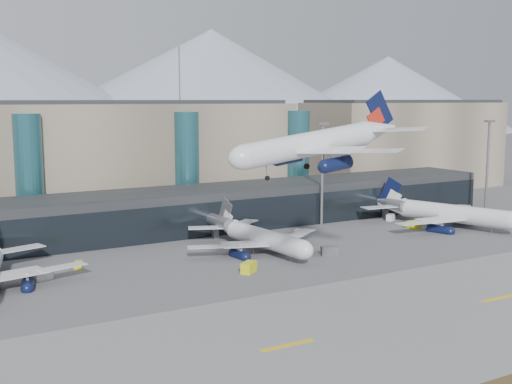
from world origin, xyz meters
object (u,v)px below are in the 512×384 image
(veh_d, at_px, (391,217))
(veh_c, at_px, (330,251))
(veh_b, at_px, (79,265))
(lightmast_mid, at_px, (322,168))
(veh_a, at_px, (43,275))
(jet_parked_mid, at_px, (256,231))
(veh_h, at_px, (249,267))
(lightmast_right, at_px, (488,161))
(jet_parked_right, at_px, (439,207))
(veh_g, at_px, (301,233))
(hero_jet, at_px, (325,136))
(veh_e, at_px, (414,225))

(veh_d, bearing_deg, veh_c, -179.40)
(veh_b, bearing_deg, lightmast_mid, -57.89)
(veh_a, bearing_deg, jet_parked_mid, -12.23)
(veh_d, xyz_separation_m, veh_h, (-56.53, -25.94, 0.14))
(jet_parked_mid, xyz_separation_m, veh_h, (-9.64, -14.37, -3.17))
(jet_parked_mid, height_order, veh_h, jet_parked_mid)
(lightmast_mid, relative_size, jet_parked_mid, 0.76)
(lightmast_right, bearing_deg, veh_a, -176.06)
(jet_parked_right, relative_size, veh_c, 11.46)
(veh_a, bearing_deg, veh_h, -35.30)
(veh_g, bearing_deg, veh_c, -49.79)
(hero_jet, bearing_deg, veh_g, 58.19)
(veh_h, bearing_deg, veh_d, -13.16)
(jet_parked_right, height_order, veh_c, jet_parked_right)
(lightmast_right, distance_m, hero_jet, 96.14)
(veh_a, bearing_deg, jet_parked_right, -12.67)
(jet_parked_mid, bearing_deg, veh_a, 85.27)
(veh_c, bearing_deg, lightmast_right, 38.24)
(veh_d, distance_m, veh_g, 30.98)
(veh_a, xyz_separation_m, veh_c, (53.97, -10.56, 0.09))
(hero_jet, distance_m, veh_a, 55.14)
(hero_jet, xyz_separation_m, jet_parked_right, (60.09, 34.86, -21.05))
(jet_parked_mid, xyz_separation_m, veh_b, (-35.87, 3.94, -3.48))
(lightmast_right, bearing_deg, veh_e, -168.52)
(jet_parked_right, bearing_deg, veh_e, 64.29)
(veh_a, distance_m, veh_d, 90.96)
(veh_d, bearing_deg, veh_h, 172.98)
(hero_jet, distance_m, veh_d, 75.86)
(veh_c, relative_size, veh_e, 1.05)
(veh_e, bearing_deg, veh_b, 179.33)
(veh_c, distance_m, veh_d, 42.77)
(lightmast_right, xyz_separation_m, veh_c, (-67.07, -18.89, -13.47))
(lightmast_mid, distance_m, veh_e, 26.24)
(veh_b, bearing_deg, veh_a, 143.83)
(veh_b, xyz_separation_m, veh_g, (52.03, 3.58, 0.07))
(lightmast_right, bearing_deg, jet_parked_mid, -174.40)
(veh_b, relative_size, veh_d, 0.79)
(jet_parked_mid, bearing_deg, veh_c, -142.07)
(veh_d, bearing_deg, veh_b, 153.60)
(jet_parked_right, xyz_separation_m, veh_h, (-61.97, -14.50, -3.81))
(jet_parked_mid, bearing_deg, veh_e, -94.46)
(lightmast_mid, bearing_deg, jet_parked_right, -32.28)
(lightmast_right, height_order, jet_parked_right, lightmast_right)
(jet_parked_mid, relative_size, veh_a, 11.05)
(veh_c, height_order, veh_h, veh_h)
(lightmast_right, xyz_separation_m, jet_parked_right, (-25.46, -7.50, -9.64))
(hero_jet, xyz_separation_m, veh_c, (18.48, 23.47, -24.87))
(jet_parked_right, relative_size, veh_g, 15.61)
(veh_e, relative_size, veh_g, 1.30)
(lightmast_mid, distance_m, veh_h, 49.82)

